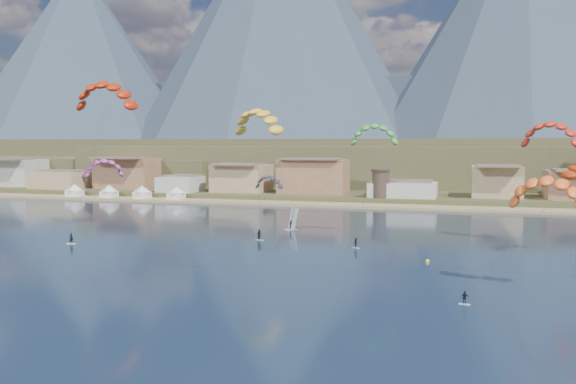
{
  "coord_description": "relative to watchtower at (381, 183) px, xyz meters",
  "views": [
    {
      "loc": [
        28.53,
        -66.57,
        18.32
      ],
      "look_at": [
        0.0,
        32.0,
        10.0
      ],
      "focal_mm": 37.88,
      "sensor_mm": 36.0,
      "label": 1
    }
  ],
  "objects": [
    {
      "name": "kitesurfer_green",
      "position": [
        6.93,
        -63.78,
        14.01
      ],
      "size": [
        9.94,
        15.85,
        24.02
      ],
      "color": "silver",
      "rests_on": "ground"
    },
    {
      "name": "distant_kite_dark",
      "position": [
        -24.42,
        -32.63,
        2.46
      ],
      "size": [
        7.91,
        5.75,
        12.3
      ],
      "color": "#262626",
      "rests_on": "ground"
    },
    {
      "name": "foothills",
      "position": [
        17.39,
        118.47,
        2.71
      ],
      "size": [
        940.0,
        210.0,
        18.0
      ],
      "color": "brown",
      "rests_on": "ground"
    },
    {
      "name": "distant_kite_pink",
      "position": [
        -54.68,
        -60.43,
        6.95
      ],
      "size": [
        9.22,
        9.3,
        16.64
      ],
      "color": "#262626",
      "rests_on": "ground"
    },
    {
      "name": "ground",
      "position": [
        -5.0,
        -114.0,
        -6.37
      ],
      "size": [
        2400.0,
        2400.0,
        0.0
      ],
      "primitive_type": "plane",
      "color": "#0D1E30",
      "rests_on": "ground"
    },
    {
      "name": "town",
      "position": [
        -45.0,
        8.0,
        1.63
      ],
      "size": [
        400.0,
        24.0,
        12.0
      ],
      "color": "beige",
      "rests_on": "ground"
    },
    {
      "name": "land",
      "position": [
        -5.0,
        446.0,
        -6.37
      ],
      "size": [
        2200.0,
        900.0,
        4.0
      ],
      "color": "brown",
      "rests_on": "ground"
    },
    {
      "name": "windsurfer",
      "position": [
        -11.03,
        -58.3,
        -4.89
      ],
      "size": [
        2.7,
        2.95,
        4.65
      ],
      "color": "silver",
      "rests_on": "ground"
    },
    {
      "name": "mountain_ridge",
      "position": [
        -19.6,
        709.65,
        143.94
      ],
      "size": [
        2060.0,
        480.0,
        400.0
      ],
      "color": "#2B3748",
      "rests_on": "ground"
    },
    {
      "name": "kitesurfer_orange",
      "position": [
        33.49,
        -100.23,
        6.48
      ],
      "size": [
        15.3,
        13.33,
        17.93
      ],
      "color": "silver",
      "rests_on": "ground"
    },
    {
      "name": "kitesurfer_yellow",
      "position": [
        -18.95,
        -56.81,
        17.25
      ],
      "size": [
        13.85,
        22.04,
        29.01
      ],
      "color": "silver",
      "rests_on": "ground"
    },
    {
      "name": "beach",
      "position": [
        -5.0,
        -8.0,
        -6.12
      ],
      "size": [
        2200.0,
        12.0,
        0.9
      ],
      "color": "tan",
      "rests_on": "ground"
    },
    {
      "name": "beach_tents",
      "position": [
        -81.25,
        -8.0,
        -2.66
      ],
      "size": [
        43.4,
        6.4,
        5.0
      ],
      "color": "white",
      "rests_on": "ground"
    },
    {
      "name": "distant_kite_orange",
      "position": [
        38.16,
        -64.68,
        14.19
      ],
      "size": [
        11.25,
        7.88,
        23.64
      ],
      "color": "#262626",
      "rests_on": "ground"
    },
    {
      "name": "watchtower",
      "position": [
        0.0,
        0.0,
        0.0
      ],
      "size": [
        5.82,
        5.82,
        8.6
      ],
      "color": "#47382D",
      "rests_on": "ground"
    },
    {
      "name": "kitesurfer_red",
      "position": [
        -46.98,
        -70.89,
        22.4
      ],
      "size": [
        13.97,
        19.49,
        33.38
      ],
      "color": "silver",
      "rests_on": "ground"
    },
    {
      "name": "buoy",
      "position": [
        18.51,
        -85.93,
        -6.26
      ],
      "size": [
        0.64,
        0.64,
        0.64
      ],
      "color": "yellow",
      "rests_on": "ground"
    }
  ]
}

